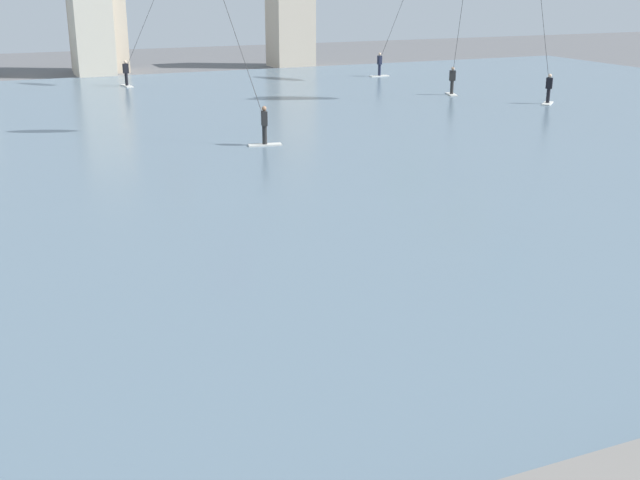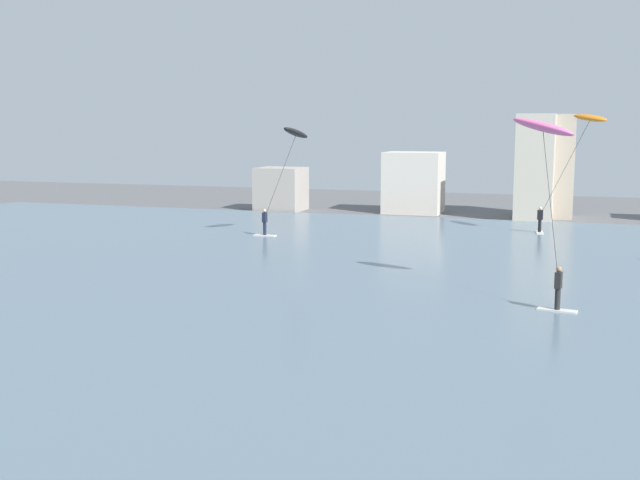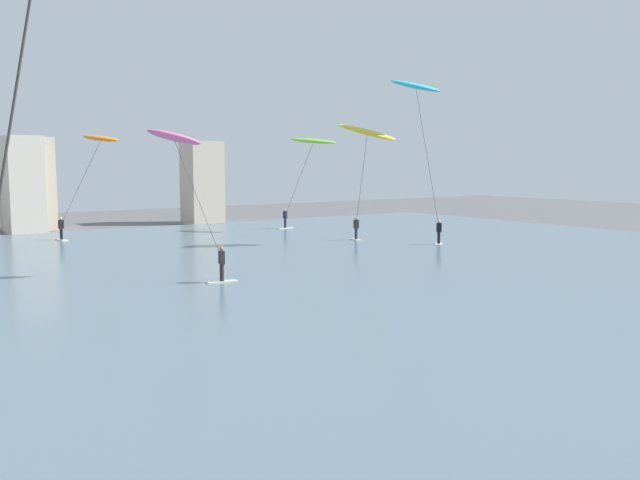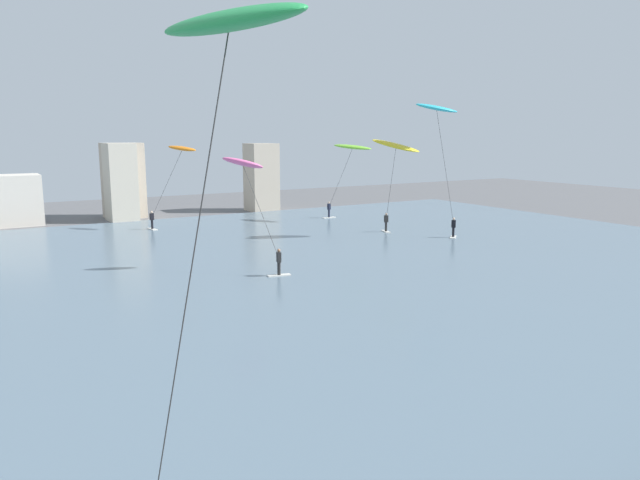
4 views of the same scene
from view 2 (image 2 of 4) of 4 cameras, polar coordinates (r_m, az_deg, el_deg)
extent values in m
cube|color=slate|center=(32.01, 8.43, -3.88)|extent=(84.00, 52.00, 0.10)
cube|color=#A89E93|center=(63.18, -2.87, 3.74)|extent=(3.61, 3.40, 3.46)
cube|color=beige|center=(61.59, 6.85, 4.18)|extent=(4.40, 3.56, 4.76)
cube|color=beige|center=(58.43, 15.43, 5.14)|extent=(2.65, 3.45, 7.63)
cube|color=#B7A893|center=(60.67, 16.28, 5.21)|extent=(3.84, 3.20, 7.63)
cube|color=silver|center=(51.04, 15.74, 0.54)|extent=(0.60, 1.44, 0.06)
cylinder|color=black|center=(50.99, 15.75, 1.01)|extent=(0.20, 0.20, 0.78)
cube|color=black|center=(50.91, 15.78, 1.78)|extent=(0.36, 0.26, 0.60)
sphere|color=beige|center=(50.87, 15.80, 2.24)|extent=(0.20, 0.20, 0.20)
cylinder|color=#333333|center=(50.11, 17.42, 4.95)|extent=(2.70, 1.08, 5.92)
ellipsoid|color=orange|center=(49.51, 19.13, 8.43)|extent=(2.46, 2.77, 0.72)
cube|color=silver|center=(29.77, 16.93, -4.93)|extent=(1.46, 0.69, 0.06)
cylinder|color=black|center=(29.68, 16.97, -4.14)|extent=(0.20, 0.20, 0.78)
cube|color=black|center=(29.54, 17.02, -2.83)|extent=(0.28, 0.37, 0.60)
sphere|color=#9E7051|center=(29.46, 17.06, -2.05)|extent=(0.20, 0.20, 0.20)
cylinder|color=#333333|center=(30.65, 16.48, 2.59)|extent=(0.91, 3.00, 5.40)
ellipsoid|color=pink|center=(32.02, 15.99, 7.95)|extent=(2.67, 1.60, 1.10)
cube|color=silver|center=(47.93, -4.05, 0.35)|extent=(1.41, 0.48, 0.06)
cylinder|color=#191E33|center=(47.87, -4.06, 0.84)|extent=(0.20, 0.20, 0.78)
cube|color=#191E33|center=(47.79, -4.06, 1.66)|extent=(0.23, 0.35, 0.60)
sphere|color=beige|center=(47.74, -4.07, 2.15)|extent=(0.20, 0.20, 0.20)
cylinder|color=#333333|center=(47.00, -2.94, 4.58)|extent=(2.20, 0.37, 5.04)
ellipsoid|color=black|center=(46.35, -1.78, 7.83)|extent=(1.24, 2.71, 1.00)
camera|label=1|loc=(11.81, -81.71, 1.37)|focal=44.64mm
camera|label=3|loc=(14.28, -63.32, -1.41)|focal=37.38mm
camera|label=4|loc=(16.33, -78.77, 7.49)|focal=33.12mm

